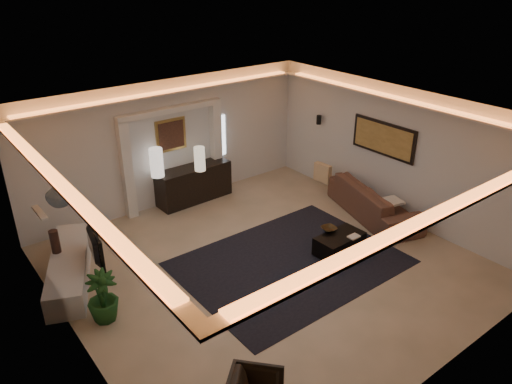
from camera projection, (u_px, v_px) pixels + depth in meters
floor at (267, 265)px, 9.22m from camera, size 7.00×7.00×0.00m
ceiling at (269, 116)px, 7.98m from camera, size 7.00×7.00×0.00m
wall_back at (171, 143)px, 11.10m from camera, size 7.00×0.00×7.00m
wall_front at (444, 293)px, 6.10m from camera, size 7.00×0.00×7.00m
wall_left at (68, 265)px, 6.66m from camera, size 0.00×7.00×7.00m
wall_right at (394, 153)px, 10.53m from camera, size 0.00×7.00×7.00m
cove_soffit at (269, 133)px, 8.10m from camera, size 7.00×7.00×0.04m
daylight_slit at (221, 136)px, 11.88m from camera, size 0.25×0.03×1.00m
area_rug at (290, 263)px, 9.30m from camera, size 4.00×3.00×0.01m
pilaster_left at (127, 171)px, 10.54m from camera, size 0.22×0.20×2.20m
pilaster_right at (216, 148)px, 11.81m from camera, size 0.22×0.20×2.20m
alcove_header at (170, 110)px, 10.69m from camera, size 2.52×0.20×0.12m
painting_frame at (171, 135)px, 10.99m from camera, size 0.74×0.04×0.74m
painting_canvas at (171, 135)px, 10.98m from camera, size 0.62×0.02×0.62m
art_panel_frame at (383, 139)px, 10.62m from camera, size 0.04×1.64×0.74m
art_panel_gold at (383, 139)px, 10.61m from camera, size 0.02×1.50×0.62m
wall_sconce at (319, 120)px, 11.94m from camera, size 0.12×0.12×0.22m
wall_niche at (40, 213)px, 7.61m from camera, size 0.10×0.55×0.04m
console at (194, 184)px, 11.59m from camera, size 1.82×0.62×0.90m
lamp_left at (157, 166)px, 10.79m from camera, size 0.35×0.35×0.66m
lamp_right at (200, 161)px, 11.10m from camera, size 0.28×0.28×0.56m
media_ledge at (70, 267)px, 8.76m from camera, size 1.52×2.50×0.46m
tv at (90, 246)px, 8.43m from camera, size 1.05×0.33×0.60m
figurine at (55, 243)px, 8.72m from camera, size 0.19×0.19×0.44m
ginger_jar at (59, 193)px, 7.71m from camera, size 0.55×0.55×0.43m
plant at (102, 297)px, 7.66m from camera, size 0.53×0.53×0.86m
sofa at (374, 201)px, 10.88m from camera, size 2.69×1.69×0.73m
throw_blanket at (391, 201)px, 10.43m from camera, size 0.56×0.50×0.05m
throw_pillow at (323, 173)px, 11.84m from camera, size 0.18×0.46×0.45m
coffee_table at (339, 243)px, 9.55m from camera, size 1.00×0.57×0.36m
bowl at (329, 228)px, 9.61m from camera, size 0.34×0.34×0.07m
magazine at (354, 235)px, 9.39m from camera, size 0.23×0.16×0.03m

